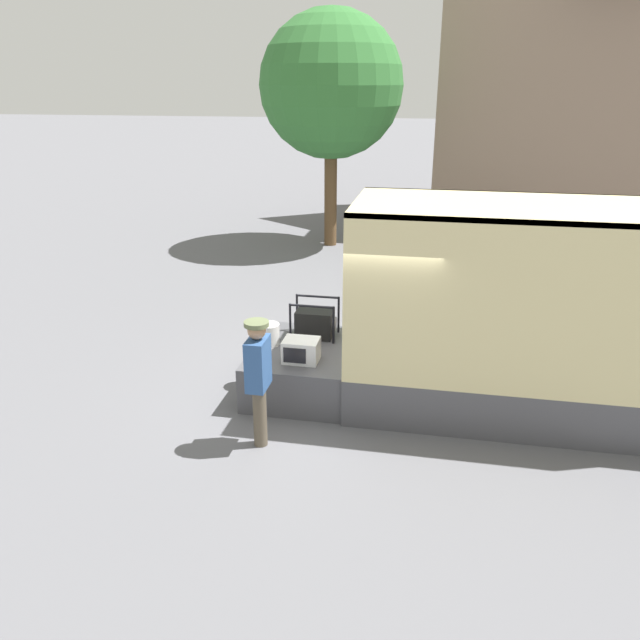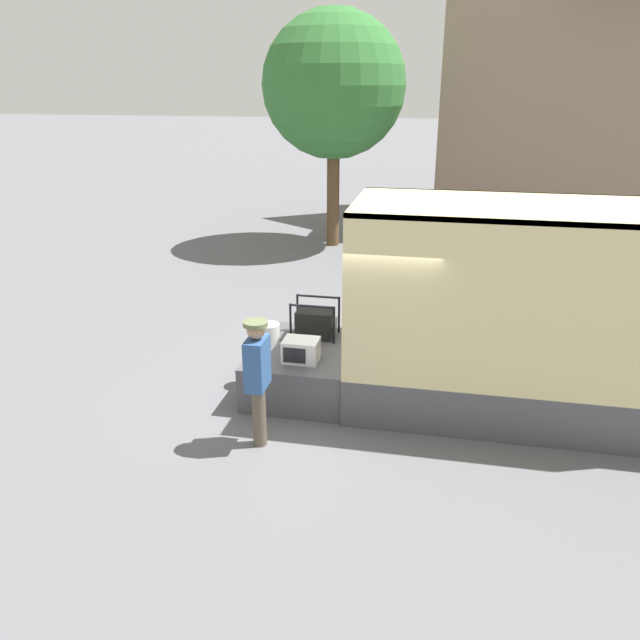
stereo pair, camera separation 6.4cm
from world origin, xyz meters
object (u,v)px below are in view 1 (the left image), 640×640
object	(u,v)px
microwave	(301,350)
orange_bucket	(269,334)
portable_generator	(316,323)
worker_person	(258,371)
street_tree	(331,86)

from	to	relation	value
microwave	orange_bucket	distance (m)	0.81
portable_generator	microwave	bearing A→B (deg)	-91.60
portable_generator	worker_person	distance (m)	2.22
worker_person	street_tree	distance (m)	11.52
street_tree	portable_generator	bearing A→B (deg)	-81.31
portable_generator	street_tree	xyz separation A→B (m)	(-1.34, 8.78, 3.51)
orange_bucket	worker_person	xyz separation A→B (m)	(0.35, -1.73, 0.22)
microwave	street_tree	bearing A→B (deg)	97.69
portable_generator	orange_bucket	distance (m)	0.81
orange_bucket	street_tree	world-z (taller)	street_tree
orange_bucket	street_tree	bearing A→B (deg)	94.24
portable_generator	orange_bucket	world-z (taller)	portable_generator
street_tree	worker_person	bearing A→B (deg)	-84.62
worker_person	microwave	bearing A→B (deg)	77.07
street_tree	orange_bucket	bearing A→B (deg)	-85.76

